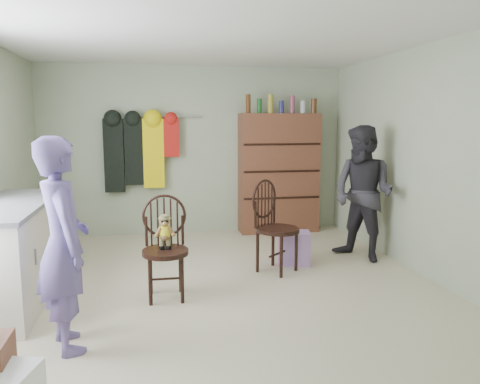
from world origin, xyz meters
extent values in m
plane|color=beige|center=(0.00, 0.00, 0.00)|extent=(5.00, 5.00, 0.00)
plane|color=#AEB99B|center=(0.00, 2.50, 1.25)|extent=(4.50, 0.00, 4.50)
plane|color=#AEB99B|center=(2.25, 0.00, 1.25)|extent=(0.00, 5.00, 5.00)
plane|color=white|center=(0.00, 0.00, 2.50)|extent=(5.00, 5.00, 0.00)
cube|color=silver|center=(-1.95, 0.00, 0.45)|extent=(0.60, 1.80, 0.90)
cube|color=slate|center=(-1.95, 0.00, 0.92)|extent=(0.64, 1.86, 0.04)
cylinder|color=#99999E|center=(-1.64, -0.45, 0.54)|extent=(0.02, 0.02, 0.14)
cylinder|color=#99999E|center=(-1.64, 0.45, 0.54)|extent=(0.02, 0.02, 0.14)
cylinder|color=black|center=(-0.55, -0.21, 0.46)|extent=(0.44, 0.44, 0.04)
cylinder|color=black|center=(-0.69, -0.35, 0.22)|extent=(0.03, 0.03, 0.44)
cylinder|color=black|center=(-0.40, -0.36, 0.22)|extent=(0.03, 0.03, 0.44)
cylinder|color=black|center=(-0.69, -0.05, 0.22)|extent=(0.03, 0.03, 0.44)
cylinder|color=black|center=(-0.40, -0.06, 0.22)|extent=(0.03, 0.03, 0.44)
torus|color=black|center=(-0.55, -0.04, 0.77)|extent=(0.43, 0.03, 0.43)
cylinder|color=black|center=(-0.72, -0.04, 0.63)|extent=(0.03, 0.03, 0.29)
cylinder|color=black|center=(-0.37, -0.05, 0.63)|extent=(0.03, 0.03, 0.29)
cylinder|color=yellow|center=(-0.55, -0.19, 0.66)|extent=(0.10, 0.10, 0.10)
cylinder|color=#475128|center=(-0.55, -0.19, 0.56)|extent=(0.06, 0.06, 0.15)
sphere|color=#9E7042|center=(-0.55, -0.19, 0.75)|extent=(0.09, 0.09, 0.09)
cylinder|color=#475128|center=(-0.55, -0.19, 0.80)|extent=(0.08, 0.08, 0.03)
cube|color=black|center=(-0.55, -0.23, 0.76)|extent=(0.07, 0.01, 0.02)
cylinder|color=black|center=(0.71, 0.38, 0.48)|extent=(0.65, 0.65, 0.05)
cylinder|color=black|center=(0.70, 0.16, 0.23)|extent=(0.04, 0.04, 0.46)
cylinder|color=black|center=(0.93, 0.37, 0.23)|extent=(0.04, 0.04, 0.46)
cylinder|color=black|center=(0.49, 0.40, 0.23)|extent=(0.04, 0.04, 0.46)
cylinder|color=black|center=(0.72, 0.61, 0.23)|extent=(0.04, 0.04, 0.46)
torus|color=black|center=(0.59, 0.52, 0.81)|extent=(0.36, 0.32, 0.45)
cylinder|color=black|center=(0.46, 0.39, 0.66)|extent=(0.03, 0.03, 0.31)
cylinder|color=black|center=(0.74, 0.63, 0.66)|extent=(0.03, 0.03, 0.31)
cube|color=pink|center=(0.98, 0.63, 0.19)|extent=(0.42, 0.36, 0.39)
imported|color=#65549B|center=(-1.30, -1.05, 0.79)|extent=(0.57, 0.68, 1.58)
imported|color=#2D2B33|center=(1.85, 0.65, 0.82)|extent=(0.94, 1.00, 1.64)
cube|color=brown|center=(1.25, 2.30, 0.90)|extent=(1.20, 0.38, 1.80)
cube|color=black|center=(1.25, 2.11, 0.55)|extent=(1.16, 0.02, 0.03)
cube|color=black|center=(1.25, 2.11, 0.95)|extent=(1.16, 0.02, 0.03)
cube|color=black|center=(1.25, 2.11, 1.35)|extent=(1.16, 0.02, 0.03)
cylinder|color=#592D14|center=(0.75, 2.20, 1.93)|extent=(0.07, 0.07, 0.27)
cylinder|color=#19591E|center=(0.92, 2.20, 1.90)|extent=(0.07, 0.07, 0.21)
cylinder|color=#A59933|center=(1.08, 2.20, 1.94)|extent=(0.08, 0.08, 0.27)
cylinder|color=navy|center=(1.25, 2.20, 1.89)|extent=(0.07, 0.07, 0.18)
cylinder|color=#8C3F59|center=(1.42, 2.20, 1.93)|extent=(0.07, 0.07, 0.26)
cylinder|color=#B2B2B7|center=(1.58, 2.20, 1.89)|extent=(0.08, 0.08, 0.19)
cylinder|color=#592D14|center=(1.75, 2.20, 1.91)|extent=(0.09, 0.09, 0.22)
cylinder|color=#99999E|center=(-0.40, 2.44, 1.75)|extent=(1.00, 0.02, 0.02)
cube|color=black|center=(-1.18, 2.38, 1.19)|extent=(0.28, 0.10, 1.05)
cube|color=black|center=(-0.90, 2.38, 1.25)|extent=(0.26, 0.10, 0.95)
cube|color=yellow|center=(-0.62, 2.38, 1.22)|extent=(0.30, 0.10, 1.00)
cube|color=red|center=(-0.36, 2.38, 1.44)|extent=(0.22, 0.10, 0.55)
camera|label=1|loc=(-0.65, -4.55, 1.68)|focal=35.00mm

